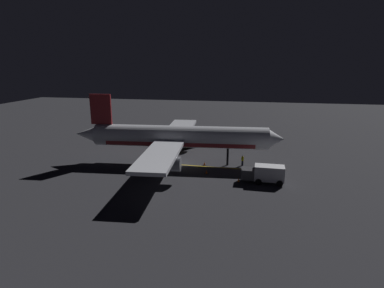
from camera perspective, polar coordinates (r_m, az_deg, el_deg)
The scene contains 10 objects.
ground_plane at distance 54.82m, azimuth -2.06°, elevation -3.55°, with size 180.00×180.00×0.20m, color #2A2A2F.
apron_guide_stripe at distance 53.26m, azimuth 1.94°, elevation -3.98°, with size 0.24×21.51×0.01m, color gold.
airliner at distance 53.68m, azimuth -2.74°, elevation 1.15°, with size 35.09×35.38×11.59m.
baggage_truck at distance 46.94m, azimuth 12.85°, elevation -5.23°, with size 2.40×5.98×2.57m.
catering_truck at distance 64.46m, azimuth -0.67°, elevation 0.48°, with size 6.55×5.50×2.46m.
ground_crew_worker at distance 54.04m, azimuth 8.96°, elevation -2.89°, with size 0.40×0.40×1.74m.
traffic_cone_near_left at distance 49.82m, azimuth 2.60°, elevation -5.00°, with size 0.50×0.50×0.55m.
traffic_cone_near_right at distance 53.76m, azimuth 2.22°, elevation -3.52°, with size 0.50×0.50×0.55m.
traffic_cone_under_wing at distance 47.00m, azimuth 8.28°, elevation -6.35°, with size 0.50×0.50×0.55m.
traffic_cone_far at distance 50.52m, azimuth 9.51°, elevation -4.91°, with size 0.50×0.50×0.55m.
Camera 1 is at (50.83, 11.72, 16.78)m, focal length 30.03 mm.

